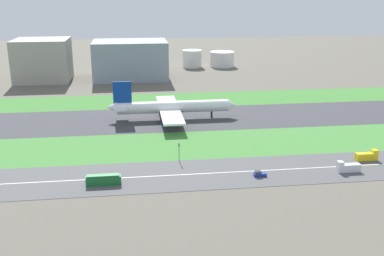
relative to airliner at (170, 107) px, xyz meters
The scene contains 17 objects.
ground_plane 11.25m from the airliner, ahead, with size 800.00×800.00×0.00m, color #5B564C.
runway 11.22m from the airliner, ahead, with size 280.00×46.00×0.10m, color #38383D.
grass_median_north 42.51m from the airliner, 77.13° to the left, with size 280.00×36.00×0.10m, color #3D7A33.
grass_median_south 42.51m from the airliner, 77.13° to the right, with size 280.00×36.00×0.10m, color #427F38.
highway 73.86m from the airliner, 82.69° to the right, with size 280.00×28.00×0.10m, color #4C4C4F.
highway_centerline 73.85m from the airliner, 82.69° to the right, with size 266.00×0.50×0.01m, color silver.
airliner is the anchor object (origin of this frame).
truck_0 97.44m from the airliner, 44.32° to the right, with size 8.40×2.50×4.00m.
car_0 81.94m from the airliner, 72.55° to the right, with size 4.40×1.80×2.00m.
bus_0 83.38m from the airliner, 110.47° to the right, with size 11.60×2.50×3.50m.
truck_1 96.74m from the airliner, 53.82° to the right, with size 8.40×2.50×4.00m.
traffic_light 60.06m from the airliner, 91.72° to the right, with size 0.36×0.50×7.20m.
terminal_building 139.89m from the airliner, 125.27° to the left, with size 37.42×35.99×29.46m, color #9E998E.
hangar_building 115.79m from the airliner, 99.40° to the left, with size 52.96×39.24×27.39m, color gray.
fuel_tank_west 159.04m from the airliner, 91.12° to the left, with size 24.04×24.04×16.04m, color silver.
fuel_tank_centre 162.29m from the airliner, 78.44° to the left, with size 16.10×16.10×14.28m, color silver.
fuel_tank_east 169.36m from the airliner, 69.86° to the left, with size 20.55×20.55×12.52m, color silver.
Camera 1 is at (-27.86, -221.09, 62.57)m, focal length 42.64 mm.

